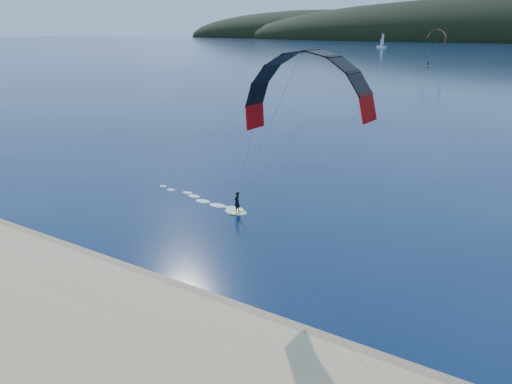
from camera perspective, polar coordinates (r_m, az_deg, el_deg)
ground at (r=26.63m, az=-15.61°, el=-15.37°), size 1800.00×1800.00×0.00m
wet_sand at (r=29.22m, az=-8.92°, el=-11.53°), size 220.00×2.50×0.10m
kitesurfer_near at (r=31.72m, az=5.43°, el=8.07°), size 23.24×6.91×12.57m
kitesurfer_far at (r=220.44m, az=19.86°, el=16.04°), size 8.15×4.95×13.36m
sailboat at (r=438.99m, az=14.13°, el=15.81°), size 8.69×5.52×12.11m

